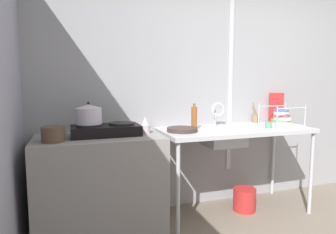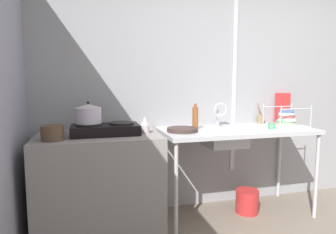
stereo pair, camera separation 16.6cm
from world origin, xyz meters
TOP-DOWN VIEW (x-y plane):
  - wall_back at (0.00, 1.78)m, footprint 5.28×0.10m
  - wall_metal_strip at (-0.11, 1.72)m, footprint 0.05×0.01m
  - counter_concrete at (-1.61, 1.40)m, footprint 1.09×0.67m
  - counter_sink at (-0.24, 1.40)m, footprint 1.55×0.67m
  - stove at (-1.54, 1.40)m, footprint 0.59×0.32m
  - pot_on_left_burner at (-1.69, 1.40)m, footprint 0.22×0.22m
  - pot_beside_stove at (-1.97, 1.25)m, footprint 0.18×0.18m
  - percolator at (-1.19, 1.38)m, footprint 0.09×0.09m
  - sink_basin at (-0.38, 1.39)m, footprint 0.38×0.34m
  - faucet at (-0.37, 1.53)m, footprint 0.15×0.08m
  - frying_pan at (-0.83, 1.37)m, footprint 0.29×0.29m
  - dish_rack at (0.34, 1.40)m, footprint 0.38×0.32m
  - cup_by_rack at (0.09, 1.29)m, footprint 0.07×0.07m
  - small_bowl_on_drainboard at (-0.09, 1.39)m, footprint 0.16×0.16m
  - bottle_by_sink at (-0.67, 1.45)m, footprint 0.06×0.06m
  - cereal_box at (0.49, 1.68)m, footprint 0.16×0.07m
  - utensil_jar at (0.21, 1.68)m, footprint 0.08×0.07m
  - bucket_on_floor at (-0.10, 1.39)m, footprint 0.24×0.24m

SIDE VIEW (x-z plane):
  - bucket_on_floor at x=-0.10m, z-range 0.00..0.24m
  - counter_concrete at x=-1.61m, z-range 0.00..0.90m
  - sink_basin at x=-0.38m, z-range 0.73..0.90m
  - counter_sink at x=-0.24m, z-range 0.39..1.28m
  - small_bowl_on_drainboard at x=-0.09m, z-range 0.90..0.93m
  - frying_pan at x=-0.83m, z-range 0.90..0.94m
  - cup_by_rack at x=0.09m, z-range 0.90..0.96m
  - stove at x=-1.54m, z-range 0.89..1.00m
  - utensil_jar at x=0.21m, z-range 0.83..1.07m
  - pot_beside_stove at x=-1.97m, z-range 0.90..1.02m
  - dish_rack at x=0.34m, z-range 0.85..1.09m
  - percolator at x=-1.19m, z-range 0.90..1.05m
  - bottle_by_sink at x=-0.67m, z-range 0.88..1.14m
  - faucet at x=-0.37m, z-range 0.94..1.20m
  - cereal_box at x=0.49m, z-range 0.90..1.24m
  - pot_on_left_burner at x=-1.69m, z-range 1.00..1.19m
  - wall_back at x=0.00m, z-range 0.00..2.42m
  - wall_metal_strip at x=-0.11m, z-range 0.36..2.30m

